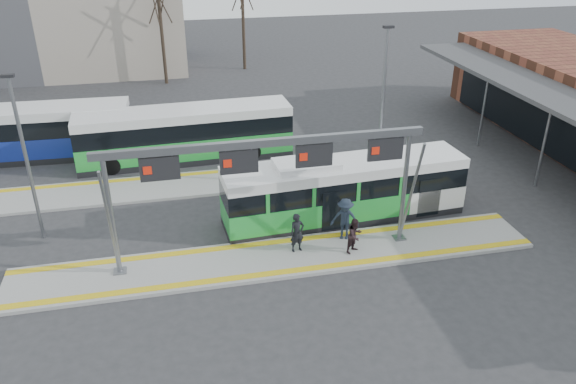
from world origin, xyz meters
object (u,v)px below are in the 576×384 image
passenger_b (355,235)px  passenger_c (345,219)px  gantry (269,165)px  passenger_a (297,233)px  hero_bus (344,190)px

passenger_b → passenger_c: (-0.09, 1.12, 0.19)m
gantry → passenger_a: (1.18, 0.06, -3.28)m
passenger_a → passenger_b: size_ratio=1.12×
gantry → passenger_a: 3.49m
hero_bus → passenger_a: 3.91m
hero_bus → passenger_b: size_ratio=7.42×
hero_bus → passenger_c: 2.21m
gantry → hero_bus: size_ratio=1.12×
passenger_b → passenger_c: passenger_c is taller
passenger_a → passenger_c: size_ratio=0.90×
passenger_b → passenger_c: bearing=63.4°
passenger_a → passenger_b: bearing=-27.2°
gantry → hero_bus: gantry is taller
passenger_b → hero_bus: bearing=49.8°
gantry → passenger_c: bearing=9.6°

